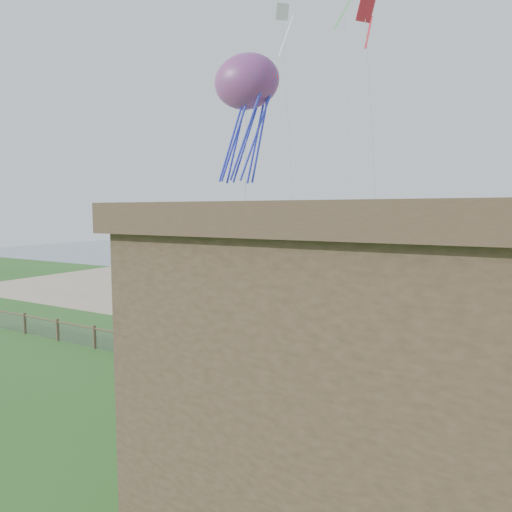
% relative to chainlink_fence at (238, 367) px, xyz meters
% --- Properties ---
extents(ground, '(160.00, 160.00, 0.00)m').
position_rel_chainlink_fence_xyz_m(ground, '(0.00, -6.00, -0.55)').
color(ground, '#2D5E20').
rests_on(ground, ground).
extents(sand_beach, '(72.00, 20.00, 0.02)m').
position_rel_chainlink_fence_xyz_m(sand_beach, '(0.00, 16.00, -0.55)').
color(sand_beach, tan).
rests_on(sand_beach, ground).
extents(ocean, '(160.00, 68.00, 0.02)m').
position_rel_chainlink_fence_xyz_m(ocean, '(0.00, 60.00, -0.55)').
color(ocean, slate).
rests_on(ocean, ground).
extents(chainlink_fence, '(36.20, 0.20, 1.25)m').
position_rel_chainlink_fence_xyz_m(chainlink_fence, '(0.00, 0.00, 0.00)').
color(chainlink_fence, '#4E412C').
rests_on(chainlink_fence, ground).
extents(picnic_table, '(2.18, 1.90, 0.78)m').
position_rel_chainlink_fence_xyz_m(picnic_table, '(5.17, -1.00, -0.16)').
color(picnic_table, brown).
rests_on(picnic_table, ground).
extents(octopus_kite, '(4.61, 4.06, 7.88)m').
position_rel_chainlink_fence_xyz_m(octopus_kite, '(-4.02, 7.47, 12.30)').
color(octopus_kite, red).
extents(kite_white, '(1.92, 2.01, 2.77)m').
position_rel_chainlink_fence_xyz_m(kite_white, '(-3.84, 11.75, 18.90)').
color(kite_white, white).
extents(kite_red, '(1.71, 1.64, 1.94)m').
position_rel_chainlink_fence_xyz_m(kite_red, '(3.57, 5.63, 15.68)').
color(kite_red, red).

